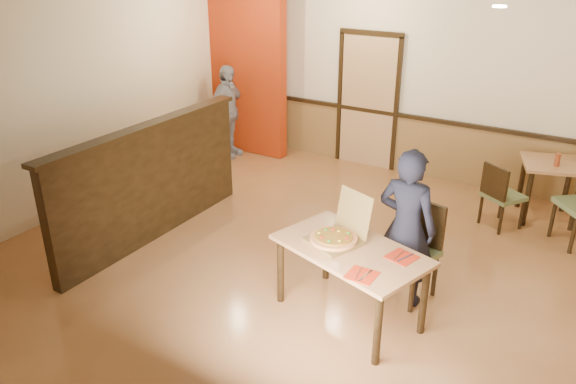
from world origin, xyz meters
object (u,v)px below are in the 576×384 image
at_px(side_chair_left, 500,194).
at_px(passerby, 227,112).
at_px(main_table, 350,258).
at_px(diner_chair, 413,246).
at_px(pizza_box, 337,236).
at_px(diner, 406,228).
at_px(condiment, 557,160).
at_px(side_table, 551,175).

distance_m(side_chair_left, passerby, 4.57).
bearing_deg(main_table, diner_chair, 79.46).
distance_m(diner_chair, side_chair_left, 2.05).
height_order(main_table, passerby, passerby).
height_order(diner_chair, pizza_box, pizza_box).
bearing_deg(main_table, pizza_box, -178.98).
distance_m(diner, pizza_box, 0.71).
distance_m(pizza_box, condiment, 3.49).
relative_size(side_table, pizza_box, 1.46).
bearing_deg(pizza_box, diner, 66.57).
bearing_deg(diner, main_table, 61.82).
distance_m(diner_chair, condiment, 2.69).
relative_size(passerby, condiment, 9.31).
xyz_separation_m(side_table, diner, (-0.96, -2.76, 0.21)).
distance_m(main_table, pizza_box, 0.24).
bearing_deg(side_table, diner_chair, -109.43).
distance_m(diner_chair, pizza_box, 0.89).
bearing_deg(pizza_box, passerby, 160.84).
bearing_deg(condiment, side_table, 111.22).
bearing_deg(diner, side_table, -106.81).
height_order(main_table, condiment, condiment).
relative_size(diner_chair, side_chair_left, 1.17).
bearing_deg(diner_chair, main_table, -103.67).
distance_m(diner, condiment, 2.83).
xyz_separation_m(main_table, side_table, (1.29, 3.31, -0.04)).
distance_m(side_chair_left, side_table, 0.79).
relative_size(side_chair_left, side_table, 0.93).
bearing_deg(condiment, pizza_box, -115.58).
xyz_separation_m(side_chair_left, side_table, (0.48, 0.60, 0.14)).
relative_size(side_chair_left, pizza_box, 1.37).
height_order(side_table, pizza_box, pizza_box).
bearing_deg(diner_chair, side_table, 84.63).
bearing_deg(passerby, side_chair_left, -93.71).
xyz_separation_m(side_chair_left, diner, (-0.48, -2.15, 0.35)).
bearing_deg(diner_chair, side_chair_left, 91.82).
xyz_separation_m(diner_chair, diner, (-0.04, -0.15, 0.27)).
relative_size(side_chair_left, condiment, 5.14).
height_order(main_table, diner_chair, diner_chair).
distance_m(main_table, passerby, 4.84).
bearing_deg(diner, pizza_box, 47.91).
relative_size(main_table, condiment, 9.55).
xyz_separation_m(main_table, condiment, (1.34, 3.20, 0.22)).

